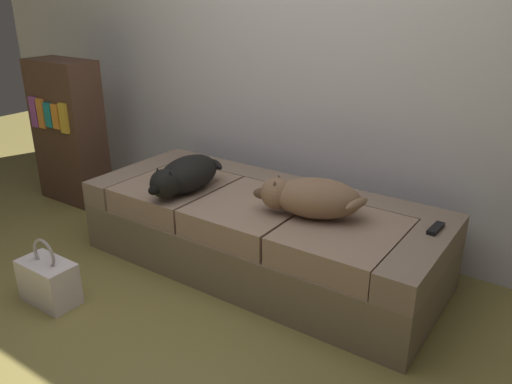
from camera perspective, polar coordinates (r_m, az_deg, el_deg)
The scene contains 8 objects.
ground_plane at distance 2.57m, azimuth -12.67°, elevation -17.14°, with size 10.00×10.00×0.00m, color olive.
back_wall at distance 3.32m, azimuth 7.12°, elevation 18.34°, with size 6.40×0.10×2.80m, color silver.
couch at distance 3.09m, azimuth 0.54°, elevation -4.49°, with size 2.14×0.87×0.45m.
dog_dark at distance 3.07m, azimuth -7.94°, elevation 1.86°, with size 0.27×0.61×0.21m.
dog_tan at distance 2.73m, azimuth 6.05°, elevation -0.58°, with size 0.60×0.41×0.21m.
tv_remote at distance 2.75m, azimuth 19.39°, elevation -3.84°, with size 0.04×0.15×0.02m, color black.
handbag at distance 3.01m, azimuth -22.09°, elevation -9.17°, with size 0.32×0.18×0.38m.
bookshelf at distance 4.24m, azimuth -20.13°, elevation 6.31°, with size 0.56×0.30×1.10m.
Camera 1 is at (1.55, -1.29, 1.60)m, focal length 35.92 mm.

